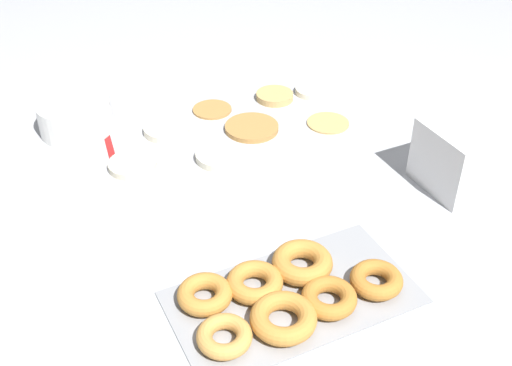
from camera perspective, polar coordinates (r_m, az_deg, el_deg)
The scene contains 13 objects.
ground_plane at distance 1.32m, azimuth -0.13°, elevation 2.14°, with size 3.00×3.00×0.00m, color #B2B5BA.
pancake_0 at distance 1.32m, azimuth -3.20°, elevation 2.43°, with size 0.10×0.10×0.02m, color silver.
pancake_1 at distance 1.50m, azimuth -3.83°, elevation 6.64°, with size 0.09×0.09×0.01m, color #B27F42.
pancake_2 at distance 1.42m, azimuth -0.38°, elevation 4.94°, with size 0.12×0.12×0.01m, color #B27F42.
pancake_3 at distance 1.45m, azimuth 6.42°, elevation 5.39°, with size 0.09×0.09×0.01m, color tan.
pancake_4 at distance 1.42m, azimuth -7.92°, elevation 4.74°, with size 0.10×0.10×0.02m, color silver.
pancake_5 at distance 1.54m, azimuth 1.67°, elevation 7.73°, with size 0.09×0.09×0.02m, color tan.
pancake_6 at distance 1.32m, azimuth -10.92°, elevation 1.62°, with size 0.10×0.10×0.01m, color beige.
pancake_7 at distance 1.57m, azimuth 5.07°, elevation 8.19°, with size 0.08×0.08×0.01m, color silver.
donut_tray at distance 1.00m, azimuth 2.71°, elevation -9.80°, with size 0.38×0.21×0.04m.
batter_bowl at distance 1.45m, azimuth -15.80°, elevation 5.68°, with size 0.16×0.16×0.07m.
container_stack at distance 1.27m, azimuth 17.68°, elevation 2.23°, with size 0.13×0.14×0.13m.
spatula at distance 1.51m, azimuth -13.58°, elevation 5.87°, with size 0.08×0.28×0.01m.
Camera 1 is at (-0.48, -0.99, 0.73)m, focal length 45.00 mm.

